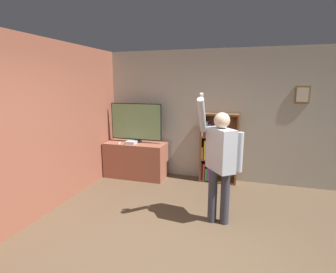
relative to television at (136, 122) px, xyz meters
The scene contains 9 objects.
ground_plane 3.32m from the television, 61.98° to the right, with size 14.00×14.00×0.00m, color brown.
wall_back 1.50m from the television, 13.16° to the left, with size 6.26×0.09×2.70m.
wall_side_brick 1.41m from the television, 120.41° to the right, with size 0.06×4.64×2.70m.
tv_ledge 0.82m from the television, 90.00° to the right, with size 1.31×0.56×0.76m.
television is the anchor object (origin of this frame).
game_console 0.45m from the television, 103.57° to the right, with size 0.21×0.20×0.06m.
remote_loose 0.57m from the television, 137.64° to the right, with size 0.09×0.14×0.02m.
bookshelf 1.77m from the television, ahead, with size 0.75×0.28×1.43m.
person 2.47m from the television, 37.85° to the right, with size 0.61×0.56×1.90m.
Camera 1 is at (0.82, -2.40, 2.03)m, focal length 28.00 mm.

